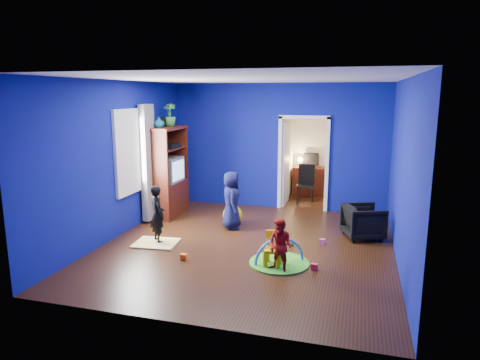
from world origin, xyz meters
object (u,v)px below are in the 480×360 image
(hopper_ball, at_px, (233,215))
(study_desk, at_px, (310,181))
(toddler_red, at_px, (280,246))
(crt_tv, at_px, (169,170))
(vase, at_px, (159,122))
(play_mat, at_px, (279,263))
(child_navy, at_px, (231,200))
(tv_armoire, at_px, (167,171))
(child_black, at_px, (157,214))
(kid_chair, at_px, (273,251))
(armchair, at_px, (363,222))
(folding_chair, at_px, (305,185))

(hopper_ball, bearing_deg, study_desk, 68.55)
(toddler_red, height_order, crt_tv, crt_tv)
(vase, height_order, play_mat, vase)
(child_navy, distance_m, hopper_ball, 0.45)
(child_navy, bearing_deg, hopper_ball, -9.94)
(toddler_red, xyz_separation_m, hopper_ball, (-1.39, 2.12, -0.21))
(toddler_red, relative_size, tv_armoire, 0.43)
(tv_armoire, distance_m, crt_tv, 0.06)
(vase, xyz_separation_m, hopper_ball, (1.60, -0.01, -1.87))
(child_navy, height_order, vase, vase)
(vase, bearing_deg, crt_tv, 82.41)
(hopper_ball, height_order, play_mat, hopper_ball)
(hopper_ball, distance_m, play_mat, 2.24)
(crt_tv, bearing_deg, child_black, -71.70)
(tv_armoire, relative_size, study_desk, 2.23)
(toddler_red, bearing_deg, vase, 165.94)
(crt_tv, distance_m, play_mat, 3.71)
(toddler_red, bearing_deg, child_black, -175.21)
(kid_chair, xyz_separation_m, play_mat, (0.08, 0.12, -0.24))
(child_navy, bearing_deg, armchair, -108.72)
(tv_armoire, relative_size, crt_tv, 2.80)
(tv_armoire, bearing_deg, play_mat, -36.01)
(crt_tv, relative_size, study_desk, 0.80)
(play_mat, bearing_deg, child_black, 170.27)
(hopper_ball, bearing_deg, armchair, -3.04)
(crt_tv, distance_m, folding_chair, 3.38)
(child_black, relative_size, tv_armoire, 0.54)
(crt_tv, xyz_separation_m, play_mat, (2.87, -2.12, -1.01))
(crt_tv, bearing_deg, vase, -97.59)
(toddler_red, relative_size, study_desk, 0.95)
(crt_tv, bearing_deg, play_mat, -36.38)
(armchair, bearing_deg, study_desk, 1.94)
(hopper_ball, xyz_separation_m, folding_chair, (1.22, 2.15, 0.26))
(child_navy, bearing_deg, vase, 59.63)
(armchair, height_order, folding_chair, folding_chair)
(crt_tv, height_order, hopper_ball, crt_tv)
(study_desk, height_order, folding_chair, folding_chair)
(child_black, bearing_deg, play_mat, -147.40)
(hopper_ball, xyz_separation_m, kid_chair, (1.24, -1.92, 0.05))
(kid_chair, height_order, study_desk, study_desk)
(child_navy, distance_m, folding_chair, 2.67)
(kid_chair, bearing_deg, vase, 131.24)
(vase, height_order, crt_tv, vase)
(vase, distance_m, tv_armoire, 1.13)
(tv_armoire, height_order, folding_chair, tv_armoire)
(child_black, xyz_separation_m, folding_chair, (2.21, 3.56, -0.07))
(child_navy, distance_m, kid_chair, 2.08)
(vase, relative_size, tv_armoire, 0.12)
(study_desk, xyz_separation_m, folding_chair, (0.00, -0.96, 0.09))
(toddler_red, bearing_deg, child_navy, 147.04)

